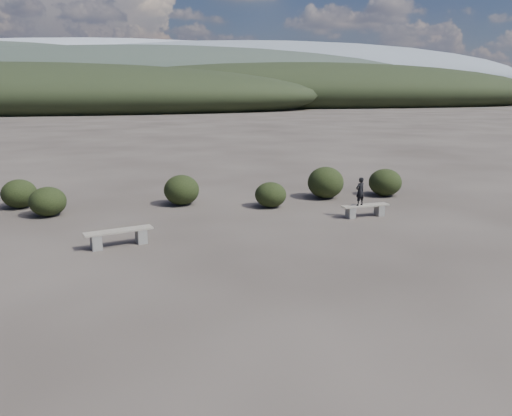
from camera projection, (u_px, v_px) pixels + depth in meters
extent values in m
plane|color=#312A26|center=(281.00, 303.00, 9.81)|extent=(1200.00, 1200.00, 0.00)
cube|color=slate|center=(96.00, 242.00, 13.06)|extent=(0.34, 0.41, 0.40)
cube|color=slate|center=(141.00, 236.00, 13.61)|extent=(0.34, 0.41, 0.40)
cube|color=gray|center=(119.00, 231.00, 13.28)|extent=(1.83, 0.89, 0.05)
cube|color=slate|center=(351.00, 213.00, 16.23)|extent=(0.26, 0.34, 0.36)
cube|color=slate|center=(379.00, 210.00, 16.56)|extent=(0.26, 0.34, 0.36)
cube|color=gray|center=(365.00, 205.00, 16.35)|extent=(1.64, 0.53, 0.04)
imported|color=black|center=(360.00, 191.00, 16.17)|extent=(0.40, 0.33, 0.93)
ellipsoid|color=black|center=(48.00, 202.00, 16.45)|extent=(1.19, 1.19, 0.97)
ellipsoid|color=black|center=(182.00, 190.00, 18.02)|extent=(1.27, 1.27, 1.09)
ellipsoid|color=black|center=(271.00, 195.00, 17.69)|extent=(1.12, 1.12, 0.89)
ellipsoid|color=black|center=(326.00, 183.00, 19.12)|extent=(1.38, 1.38, 1.21)
ellipsoid|color=black|center=(385.00, 182.00, 19.56)|extent=(1.27, 1.27, 1.06)
ellipsoid|color=black|center=(19.00, 194.00, 17.57)|extent=(1.20, 1.20, 1.01)
ellipsoid|color=black|center=(28.00, 96.00, 90.34)|extent=(110.00, 40.00, 12.00)
ellipsoid|color=black|center=(312.00, 93.00, 120.59)|extent=(120.00, 44.00, 14.00)
ellipsoid|color=#2C352C|center=(162.00, 84.00, 161.19)|extent=(190.00, 64.00, 24.00)
ellipsoid|color=slate|center=(274.00, 79.00, 306.85)|extent=(340.00, 110.00, 44.00)
ellipsoid|color=#979EAB|center=(118.00, 77.00, 382.81)|extent=(460.00, 140.00, 56.00)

